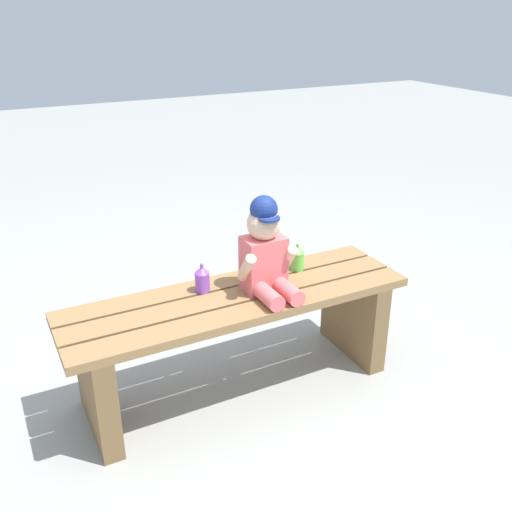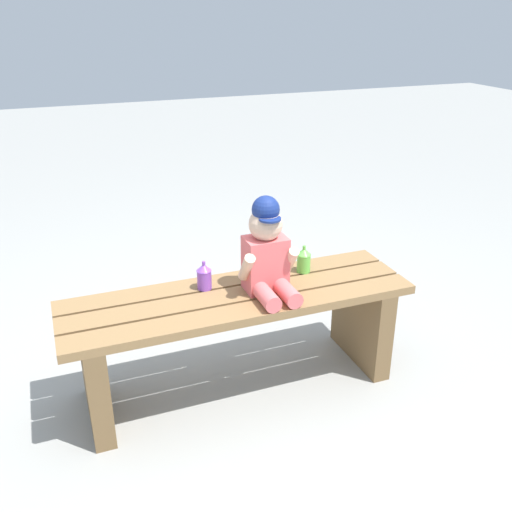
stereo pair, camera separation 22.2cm
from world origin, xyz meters
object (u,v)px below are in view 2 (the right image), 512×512
object	(u,v)px
park_bench	(238,325)
sippy_cup_right	(304,260)
child_figure	(268,252)
sippy_cup_left	(204,276)

from	to	relation	value
park_bench	sippy_cup_right	world-z (taller)	sippy_cup_right
child_figure	sippy_cup_left	world-z (taller)	child_figure
child_figure	sippy_cup_right	xyz separation A→B (m)	(0.22, 0.12, -0.12)
park_bench	sippy_cup_right	bearing A→B (deg)	15.24
child_figure	sippy_cup_right	size ratio (longest dim) A/B	3.26
sippy_cup_left	sippy_cup_right	distance (m)	0.45
park_bench	sippy_cup_left	xyz separation A→B (m)	(-0.11, 0.09, 0.21)
park_bench	sippy_cup_left	bearing A→B (deg)	141.09
child_figure	sippy_cup_left	size ratio (longest dim) A/B	3.26
child_figure	sippy_cup_left	distance (m)	0.29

